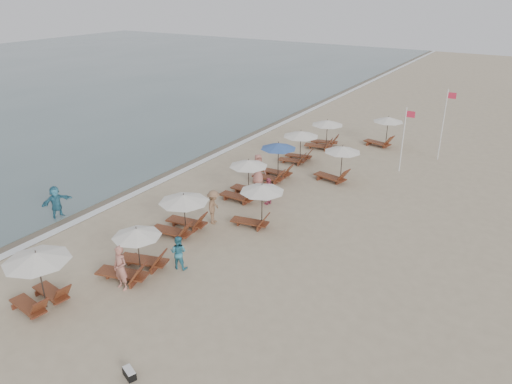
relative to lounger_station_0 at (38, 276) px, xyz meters
The scene contains 22 objects.
ground 7.80m from the lounger_station_0, 32.16° to the left, with size 160.00×160.00×0.00m, color tan.
wet_sand_band 15.37m from the lounger_station_0, 113.07° to the left, with size 3.20×140.00×0.01m, color #6B5E4C.
foam_line 14.91m from the lounger_station_0, 108.45° to the left, with size 0.50×140.00×0.02m, color white.
lounger_station_0 is the anchor object (origin of this frame).
lounger_station_1 3.76m from the lounger_station_0, 68.28° to the left, with size 2.68×2.58×2.22m.
lounger_station_2 7.41m from the lounger_station_0, 84.71° to the left, with size 2.80×2.43×2.06m.
lounger_station_3 12.52m from the lounger_station_0, 85.01° to the left, with size 2.62×2.17×2.34m.
lounger_station_4 15.93m from the lounger_station_0, 86.01° to the left, with size 2.57×2.20×2.40m.
lounger_station_5 19.50m from the lounger_station_0, 87.40° to the left, with size 2.61×2.42×2.19m.
lounger_station_6 23.33m from the lounger_station_0, 87.35° to the left, with size 2.69×2.36×2.11m.
inland_station_0 10.49m from the lounger_station_0, 70.60° to the left, with size 2.68×2.24×2.22m.
inland_station_1 18.17m from the lounger_station_0, 75.70° to the left, with size 2.80×2.24×2.22m.
inland_station_2 26.33m from the lounger_station_0, 79.72° to the left, with size 2.79×2.24×2.22m.
beachgoer_near 3.00m from the lounger_station_0, 54.60° to the left, with size 0.69×0.46×1.90m, color #B16F60.
beachgoer_mid_a 5.52m from the lounger_station_0, 60.71° to the left, with size 0.74×0.58×1.53m, color teal.
beachgoer_mid_b 9.16m from the lounger_station_0, 80.90° to the left, with size 1.16×0.66×1.79m, color #846043.
beachgoer_far_a 12.77m from the lounger_station_0, 77.92° to the left, with size 0.92×0.38×1.57m, color #BD4B67.
beachgoer_far_b 14.74m from the lounger_station_0, 87.58° to the left, with size 0.91×0.59×1.87m, color #AF6B5F.
waterline_walker 7.94m from the lounger_station_0, 138.22° to the left, with size 1.62×0.51×1.74m, color teal.
duffel_bag 5.65m from the lounger_station_0, ahead, with size 0.59×0.44×0.29m.
flag_pole_near 22.61m from the lounger_station_0, 70.88° to the left, with size 0.60×0.08×4.22m.
flag_pole_far 26.63m from the lounger_station_0, 70.21° to the left, with size 0.60×0.08×4.89m.
Camera 1 is at (8.37, -12.82, 11.34)m, focal length 34.01 mm.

